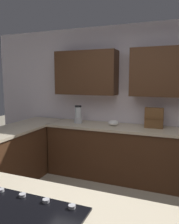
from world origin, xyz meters
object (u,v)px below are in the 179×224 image
mixing_bowl (113,123)px  blender (78,116)px  spice_rack (154,118)px  cooktop (10,220)px

mixing_bowl → blender: bearing=0.0°
blender → mixing_bowl: blender is taller
spice_rack → blender: bearing=2.7°
cooktop → spice_rack: spice_rack is taller
blender → spice_rack: size_ratio=0.95×
mixing_bowl → spice_rack: 0.66m
mixing_bowl → spice_rack: size_ratio=0.53×
spice_rack → mixing_bowl: bearing=5.4°
blender → mixing_bowl: size_ratio=1.79×
cooktop → blender: bearing=-73.0°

